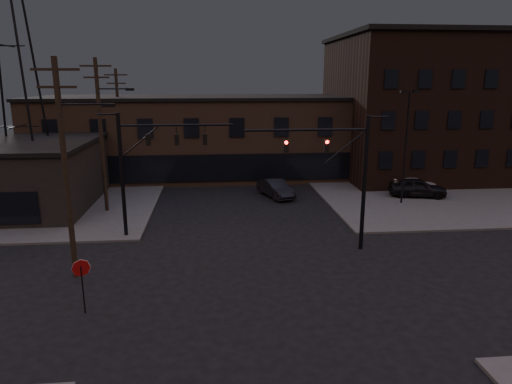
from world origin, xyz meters
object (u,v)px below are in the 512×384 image
at_px(traffic_signal_far, 142,161).
at_px(stop_sign, 82,274).
at_px(parked_car_lot_a, 418,187).
at_px(parked_car_lot_b, 414,184).
at_px(traffic_signal_near, 346,169).
at_px(car_crossing, 276,188).

height_order(traffic_signal_far, stop_sign, traffic_signal_far).
bearing_deg(stop_sign, parked_car_lot_a, 37.57).
xyz_separation_m(stop_sign, parked_car_lot_b, (23.94, 20.17, -1.10)).
bearing_deg(traffic_signal_far, stop_sign, -97.32).
relative_size(traffic_signal_near, parked_car_lot_a, 1.68).
bearing_deg(parked_car_lot_b, traffic_signal_near, 150.82).
xyz_separation_m(traffic_signal_far, car_crossing, (9.80, 9.44, -4.25)).
bearing_deg(parked_car_lot_a, traffic_signal_near, 152.89).
relative_size(parked_car_lot_b, car_crossing, 0.89).
relative_size(stop_sign, car_crossing, 0.53).
relative_size(traffic_signal_near, stop_sign, 3.23).
xyz_separation_m(parked_car_lot_a, parked_car_lot_b, (0.78, 2.35, -0.22)).
relative_size(stop_sign, parked_car_lot_b, 0.60).
bearing_deg(parked_car_lot_b, car_crossing, 101.86).
bearing_deg(traffic_signal_far, parked_car_lot_b, 24.20).
height_order(traffic_signal_near, parked_car_lot_b, traffic_signal_near).
distance_m(traffic_signal_far, stop_sign, 10.55).
relative_size(stop_sign, parked_car_lot_a, 0.52).
bearing_deg(traffic_signal_near, car_crossing, 99.99).
distance_m(traffic_signal_near, traffic_signal_far, 12.57).
bearing_deg(parked_car_lot_b, stop_sign, 138.65).
height_order(stop_sign, car_crossing, stop_sign).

